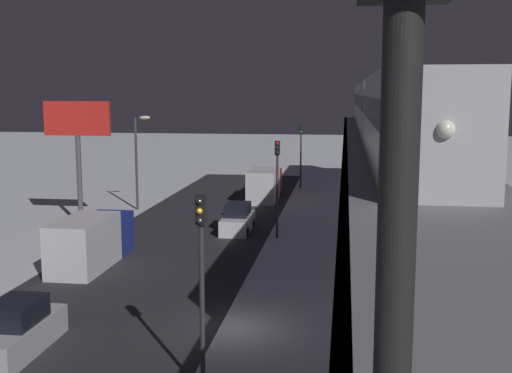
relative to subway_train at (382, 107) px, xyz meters
name	(u,v)px	position (x,y,z in m)	size (l,w,h in m)	color
ground_plane	(227,328)	(7.03, 18.96, -8.54)	(240.00, 240.00, 0.00)	silver
avenue_asphalt	(91,321)	(12.81, 18.96, -8.54)	(11.00, 96.11, 0.01)	#28282D
elevated_railway	(405,189)	(0.09, 18.96, -2.68)	(5.00, 96.11, 6.76)	slate
subway_train	(382,107)	(0.00, 0.00, 0.00)	(2.94, 55.47, 3.40)	#B7BABF
rail_signal	(402,99)	(2.17, 40.84, 0.95)	(0.36, 0.41, 4.00)	black
sedan_white	(238,220)	(9.61, 0.98, -7.76)	(1.91, 4.53, 1.97)	silver
sedan_silver	(17,331)	(14.21, 22.43, -7.75)	(1.80, 4.66, 1.97)	#B2B2B7
box_truck	(265,185)	(9.41, -12.36, -7.20)	(2.40, 7.40, 2.80)	#A51E1E
delivery_van	(91,241)	(16.21, 10.58, -7.20)	(2.40, 7.40, 2.80)	navy
traffic_light_near	(201,266)	(6.71, 24.71, -4.35)	(0.32, 0.44, 6.40)	#2D2D2D
traffic_light_mid	(277,175)	(6.71, 2.58, -4.35)	(0.32, 0.44, 6.40)	#2D2D2D
traffic_light_far	(301,146)	(6.71, -19.55, -4.35)	(0.32, 0.44, 6.40)	#2D2D2D
commercial_billboard	(77,131)	(21.02, 0.83, -1.72)	(4.80, 0.36, 8.90)	#4C4C51
street_lamp_far	(139,151)	(18.88, -6.04, -3.73)	(1.35, 0.44, 7.65)	#38383D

